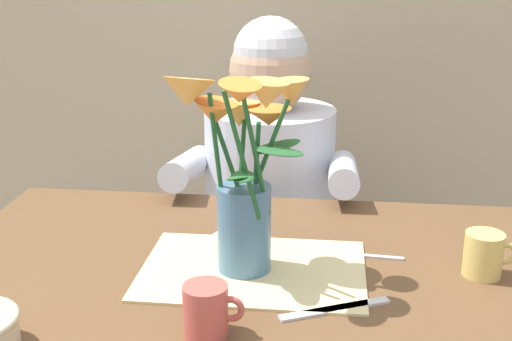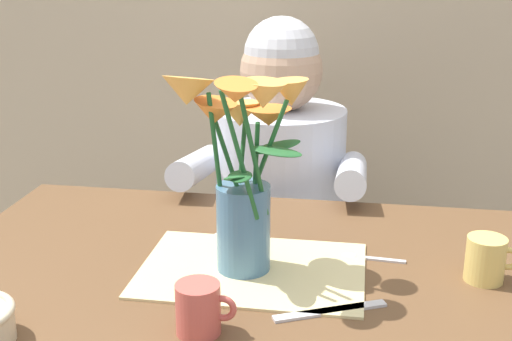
{
  "view_description": "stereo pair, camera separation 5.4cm",
  "coord_description": "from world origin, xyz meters",
  "px_view_note": "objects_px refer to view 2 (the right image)",
  "views": [
    {
      "loc": [
        0.12,
        -1.07,
        1.29
      ],
      "look_at": [
        -0.01,
        0.05,
        0.92
      ],
      "focal_mm": 47.49,
      "sensor_mm": 36.0,
      "label": 1
    },
    {
      "loc": [
        0.18,
        -1.07,
        1.29
      ],
      "look_at": [
        -0.01,
        0.05,
        0.92
      ],
      "focal_mm": 47.49,
      "sensor_mm": 36.0,
      "label": 2
    }
  ],
  "objects_px": {
    "seated_person": "(279,231)",
    "dinner_knife": "(330,311)",
    "ceramic_mug": "(199,309)",
    "flower_vase": "(241,165)",
    "tea_cup": "(486,259)"
  },
  "relations": [
    {
      "from": "ceramic_mug",
      "to": "seated_person",
      "type": "bearing_deg",
      "value": 88.84
    },
    {
      "from": "flower_vase",
      "to": "ceramic_mug",
      "type": "relative_size",
      "value": 3.93
    },
    {
      "from": "seated_person",
      "to": "flower_vase",
      "type": "bearing_deg",
      "value": -90.19
    },
    {
      "from": "flower_vase",
      "to": "ceramic_mug",
      "type": "distance_m",
      "value": 0.27
    },
    {
      "from": "flower_vase",
      "to": "ceramic_mug",
      "type": "xyz_separation_m",
      "value": [
        -0.03,
        -0.21,
        -0.16
      ]
    },
    {
      "from": "flower_vase",
      "to": "ceramic_mug",
      "type": "height_order",
      "value": "flower_vase"
    },
    {
      "from": "tea_cup",
      "to": "ceramic_mug",
      "type": "xyz_separation_m",
      "value": [
        -0.45,
        -0.25,
        0.0
      ]
    },
    {
      "from": "seated_person",
      "to": "dinner_knife",
      "type": "bearing_deg",
      "value": -77.41
    },
    {
      "from": "seated_person",
      "to": "ceramic_mug",
      "type": "relative_size",
      "value": 12.2
    },
    {
      "from": "seated_person",
      "to": "ceramic_mug",
      "type": "bearing_deg",
      "value": -92.17
    },
    {
      "from": "flower_vase",
      "to": "seated_person",
      "type": "bearing_deg",
      "value": 90.82
    },
    {
      "from": "seated_person",
      "to": "ceramic_mug",
      "type": "xyz_separation_m",
      "value": [
        -0.02,
        -0.81,
        0.22
      ]
    },
    {
      "from": "flower_vase",
      "to": "tea_cup",
      "type": "xyz_separation_m",
      "value": [
        0.42,
        0.04,
        -0.16
      ]
    },
    {
      "from": "dinner_knife",
      "to": "ceramic_mug",
      "type": "distance_m",
      "value": 0.21
    },
    {
      "from": "seated_person",
      "to": "dinner_knife",
      "type": "height_order",
      "value": "seated_person"
    }
  ]
}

